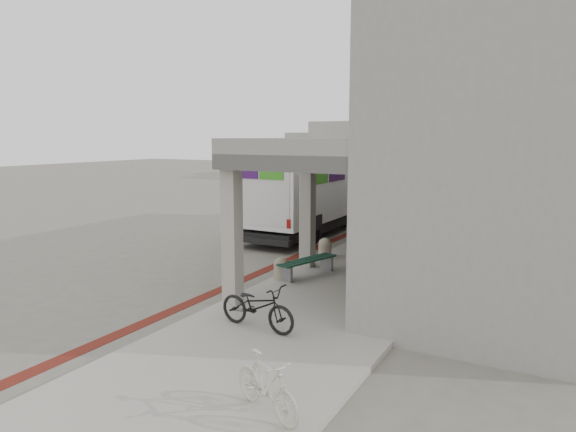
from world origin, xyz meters
The scene contains 14 objects.
ground centered at (0.00, 0.00, 0.00)m, with size 120.00×120.00×0.00m, color #645F55.
bike_lane_stripe centered at (1.00, 2.00, 0.01)m, with size 0.35×40.00×0.01m, color #591911.
sidewalk centered at (4.00, 0.00, 0.06)m, with size 4.40×28.00×0.12m, color #9A948A.
transit_building centered at (6.83, 4.50, 3.40)m, with size 7.60×17.00×7.00m.
distant_backdrop centered at (-2.84, 35.89, 2.70)m, with size 28.00×10.00×6.50m.
tree_left centered at (-5.00, 28.00, 3.18)m, with size 3.20×3.20×4.80m.
tree_mid centered at (2.00, 30.00, 3.18)m, with size 3.20×3.20×4.80m.
fedex_truck centered at (-0.58, 6.09, 1.97)m, with size 2.75×8.67×3.69m.
bench centered at (2.60, -0.50, 0.46)m, with size 1.01×2.09×0.48m.
bollard_near centered at (2.10, -1.15, 0.43)m, with size 0.41×0.41×0.61m.
bollard_far centered at (2.10, 1.81, 0.45)m, with size 0.43×0.43×0.65m.
utility_cabinet centered at (5.00, -0.56, 0.57)m, with size 0.41×0.54×0.91m, color slate.
bicycle_black centered at (3.53, -4.69, 0.60)m, with size 0.64×1.84×0.97m, color black.
bicycle_cream centered at (5.40, -7.44, 0.57)m, with size 0.42×1.49×0.89m, color beige.
Camera 1 is at (8.94, -13.30, 4.05)m, focal length 32.00 mm.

